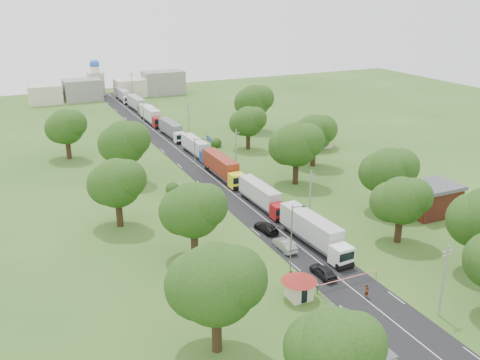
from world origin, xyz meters
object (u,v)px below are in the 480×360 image
truck_0 (315,232)px  pedestrian_near (367,292)px  boom_barrier (339,281)px  car_lane_front (323,271)px  car_lane_mid (285,245)px  info_sign (209,142)px  guard_booth (299,282)px

truck_0 → pedestrian_near: size_ratio=9.05×
boom_barrier → car_lane_front: size_ratio=2.06×
car_lane_mid → truck_0: bearing=171.6°
truck_0 → car_lane_mid: bearing=171.3°
boom_barrier → pedestrian_near: 3.86m
car_lane_mid → boom_barrier: bearing=95.7°
boom_barrier → truck_0: size_ratio=0.59×
info_sign → car_lane_mid: size_ratio=0.85×
info_sign → truck_0: truck_0 is taller
info_sign → pedestrian_near: bearing=-94.4°
boom_barrier → car_lane_front: (-0.29, 3.08, -0.13)m
car_lane_mid → pedestrian_near: pedestrian_near is taller
guard_booth → car_lane_mid: 12.78m
guard_booth → car_lane_front: guard_booth is taller
truck_0 → car_lane_front: truck_0 is taller
car_lane_front → truck_0: bearing=-115.5°
boom_barrier → truck_0: truck_0 is taller
car_lane_front → guard_booth: bearing=28.2°
guard_booth → info_sign: bearing=78.3°
info_sign → pedestrian_near: (-4.93, -63.50, -2.14)m
car_lane_front → car_lane_mid: (-0.81, 8.70, 0.03)m
truck_0 → car_lane_mid: 4.78m
car_lane_front → info_sign: bearing=-97.7°
car_lane_front → car_lane_mid: size_ratio=0.93×
truck_0 → car_lane_mid: (-4.49, 0.69, -1.49)m
guard_booth → pedestrian_near: 8.35m
boom_barrier → guard_booth: 5.98m
boom_barrier → car_lane_front: 3.10m
pedestrian_near → boom_barrier: bearing=107.1°
guard_booth → car_lane_front: bearing=29.0°
car_lane_front → car_lane_mid: 8.74m
truck_0 → pedestrian_near: 14.77m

